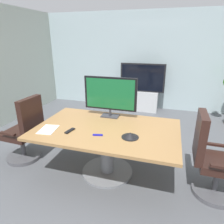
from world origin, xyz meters
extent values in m
plane|color=#515459|center=(0.00, 0.00, 0.00)|extent=(7.42, 7.42, 0.00)
cube|color=#9EB2B7|center=(0.00, 3.21, 1.32)|extent=(5.84, 0.10, 2.64)
cube|color=olive|center=(0.00, -0.11, 0.72)|extent=(1.99, 1.23, 0.04)
cylinder|color=slate|center=(0.00, -0.11, 0.35)|extent=(0.20, 0.20, 0.70)
cylinder|color=slate|center=(0.00, -0.11, 0.01)|extent=(0.76, 0.76, 0.03)
cylinder|color=#4C4C51|center=(-1.48, -0.14, 0.03)|extent=(0.56, 0.56, 0.06)
cylinder|color=#4C4C51|center=(-1.48, -0.14, 0.24)|extent=(0.07, 0.07, 0.36)
cube|color=black|center=(-1.48, -0.14, 0.46)|extent=(0.50, 0.50, 0.10)
cube|color=black|center=(-1.21, -0.16, 0.79)|extent=(0.11, 0.46, 0.60)
cube|color=black|center=(-1.45, 0.11, 0.58)|extent=(0.28, 0.06, 0.03)
cube|color=black|center=(-1.47, -0.41, 0.58)|extent=(0.28, 0.06, 0.03)
cylinder|color=#4C4C51|center=(1.48, -0.14, 0.03)|extent=(0.56, 0.56, 0.06)
cylinder|color=#4C4C51|center=(1.48, -0.14, 0.24)|extent=(0.07, 0.07, 0.36)
cube|color=black|center=(1.48, -0.14, 0.46)|extent=(0.49, 0.49, 0.10)
cube|color=black|center=(1.21, -0.13, 0.79)|extent=(0.10, 0.46, 0.60)
cube|color=black|center=(1.46, -0.40, 0.58)|extent=(0.28, 0.06, 0.03)
cube|color=black|center=(1.47, 0.12, 0.58)|extent=(0.28, 0.06, 0.03)
cube|color=#333338|center=(-0.09, 0.33, 0.75)|extent=(0.28, 0.18, 0.02)
cylinder|color=#333338|center=(-0.09, 0.33, 0.80)|extent=(0.04, 0.04, 0.10)
cube|color=black|center=(-0.09, 0.34, 1.11)|extent=(0.84, 0.04, 0.52)
cube|color=#14592D|center=(-0.09, 0.32, 1.11)|extent=(0.77, 0.01, 0.47)
cube|color=#B7BABC|center=(0.06, 2.86, 0.28)|extent=(0.90, 0.36, 0.55)
cube|color=black|center=(0.06, 2.84, 0.93)|extent=(1.20, 0.06, 0.76)
cube|color=black|center=(0.06, 2.81, 0.93)|extent=(1.12, 0.01, 0.69)
cone|color=black|center=(0.37, -0.30, 0.77)|extent=(0.19, 0.19, 0.07)
cylinder|color=black|center=(0.37, -0.30, 0.74)|extent=(0.22, 0.22, 0.01)
cube|color=black|center=(-0.45, -0.36, 0.75)|extent=(0.08, 0.18, 0.02)
cube|color=#1919A5|center=(-0.04, -0.37, 0.75)|extent=(0.13, 0.05, 0.02)
cube|color=white|center=(-0.76, -0.40, 0.74)|extent=(0.25, 0.33, 0.01)
camera|label=1|loc=(0.79, -2.52, 1.91)|focal=31.74mm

